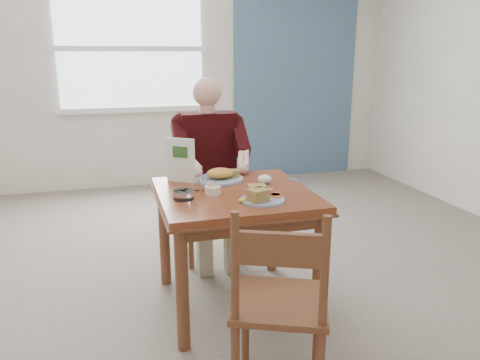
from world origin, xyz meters
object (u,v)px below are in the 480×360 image
object	(u,v)px
diner	(209,157)
chair_near	(280,305)
table	(234,209)
chair_far	(208,196)
near_plate	(261,196)
far_plate	(221,176)

from	to	relation	value
diner	chair_near	bearing A→B (deg)	-91.05
table	chair_far	distance (m)	0.81
table	near_plate	bearing A→B (deg)	-68.44
diner	far_plate	distance (m)	0.45
table	near_plate	size ratio (longest dim) A/B	3.13
chair_near	far_plate	world-z (taller)	chair_near
chair_far	near_plate	world-z (taller)	chair_far
chair_far	near_plate	distance (m)	1.07
chair_near	far_plate	size ratio (longest dim) A/B	2.84
far_plate	diner	bearing A→B (deg)	87.44
chair_far	far_plate	size ratio (longest dim) A/B	2.84
chair_near	far_plate	bearing A→B (deg)	89.54
table	chair_far	world-z (taller)	chair_far
chair_near	diner	bearing A→B (deg)	88.95
chair_far	table	bearing A→B (deg)	-90.00
near_plate	far_plate	size ratio (longest dim) A/B	0.88
chair_far	near_plate	xyz separation A→B (m)	(0.09, -1.03, 0.30)
chair_far	near_plate	size ratio (longest dim) A/B	3.24
table	diner	xyz separation A→B (m)	(0.00, 0.71, 0.17)
chair_near	chair_far	bearing A→B (deg)	89.00
chair_near	diner	xyz separation A→B (m)	(0.03, 1.58, 0.33)
chair_near	near_plate	size ratio (longest dim) A/B	3.24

